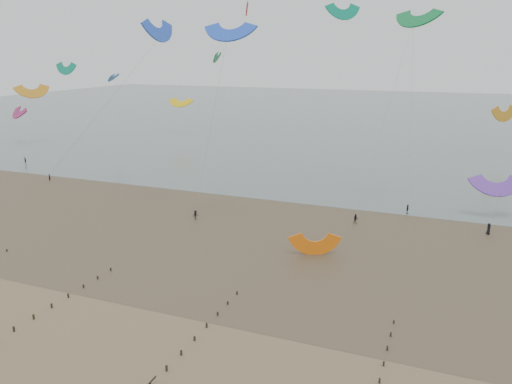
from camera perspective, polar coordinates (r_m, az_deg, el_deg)
ground at (r=52.64m, az=-11.82°, el=-16.25°), size 500.00×500.00×0.00m
sea_and_shore at (r=81.94m, az=-1.11°, el=-3.97°), size 500.00×665.00×0.03m
kitesurfer_lead at (r=119.91m, az=-22.53°, el=1.55°), size 0.60×0.44×1.52m
kitesurfers at (r=90.49m, az=24.86°, el=-2.98°), size 169.13×26.30×1.89m
grounded_kite at (r=71.43m, az=6.69°, el=-7.12°), size 7.47×6.69×3.39m
kites_airborne at (r=129.21m, az=3.91°, el=12.75°), size 250.20×111.88×42.52m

